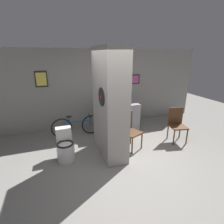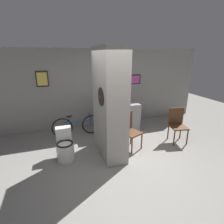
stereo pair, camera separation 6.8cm
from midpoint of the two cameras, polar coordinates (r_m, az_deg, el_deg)
ground_plane at (r=4.18m, az=2.75°, el=-17.05°), size 14.00×14.00×0.00m
wall_back at (r=6.02m, az=-6.51°, el=7.61°), size 8.00×0.09×2.60m
pillar_center at (r=4.13m, az=-1.26°, el=2.66°), size 0.55×1.28×2.60m
counter_shelf at (r=5.62m, az=1.53°, el=-2.10°), size 1.40×0.44×0.90m
toilet at (r=4.39m, az=-15.44°, el=-11.05°), size 0.41×0.57×0.74m
chair_near_pillar at (r=4.66m, az=5.30°, el=-5.60°), size 0.58×0.58×0.97m
chair_by_doorway at (r=5.35m, az=20.06°, el=-3.42°), size 0.52×0.52×0.97m
bicycle at (r=5.49m, az=-11.68°, el=-4.44°), size 1.53×0.42×0.67m
bottle_tall at (r=5.55m, az=3.16°, el=3.48°), size 0.09×0.09×0.25m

